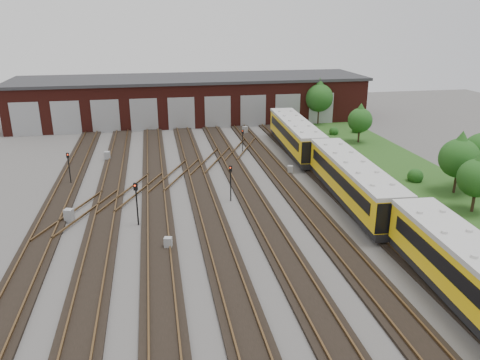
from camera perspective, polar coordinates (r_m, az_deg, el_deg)
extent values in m
plane|color=#494543|center=(33.49, 0.51, -6.85)|extent=(120.00, 120.00, 0.00)
cube|color=black|center=(33.92, -23.64, -8.09)|extent=(2.40, 70.00, 0.18)
cube|color=brown|center=(34.02, -24.86, -7.88)|extent=(0.10, 70.00, 0.15)
cube|color=brown|center=(33.68, -22.48, -7.81)|extent=(0.10, 70.00, 0.15)
cube|color=black|center=(33.18, -16.86, -7.84)|extent=(2.40, 70.00, 0.18)
cube|color=brown|center=(33.21, -18.12, -7.64)|extent=(0.10, 70.00, 0.15)
cube|color=brown|center=(33.03, -15.64, -7.53)|extent=(0.10, 70.00, 0.15)
cube|color=black|center=(32.93, -9.88, -7.47)|extent=(2.40, 70.00, 0.18)
cube|color=brown|center=(32.86, -11.16, -7.29)|extent=(0.10, 70.00, 0.15)
cube|color=brown|center=(32.86, -8.64, -7.13)|extent=(0.10, 70.00, 0.15)
cube|color=black|center=(33.15, -2.91, -6.99)|extent=(2.40, 70.00, 0.18)
cube|color=brown|center=(33.00, -4.16, -6.82)|extent=(0.10, 70.00, 0.15)
cube|color=brown|center=(33.17, -1.68, -6.64)|extent=(0.10, 70.00, 0.15)
cube|color=black|center=(33.85, 3.85, -6.42)|extent=(2.40, 70.00, 0.18)
cube|color=brown|center=(33.62, 2.66, -6.27)|extent=(0.10, 70.00, 0.15)
cube|color=brown|center=(33.96, 5.04, -6.06)|extent=(0.10, 70.00, 0.15)
cube|color=black|center=(35.00, 10.24, -5.80)|extent=(2.40, 70.00, 0.18)
cube|color=brown|center=(34.69, 9.14, -5.67)|extent=(0.10, 70.00, 0.15)
cube|color=brown|center=(35.18, 11.35, -5.45)|extent=(0.10, 70.00, 0.15)
cube|color=black|center=(36.55, 16.14, -5.17)|extent=(2.40, 70.00, 0.18)
cube|color=brown|center=(36.18, 15.14, -5.04)|extent=(0.10, 70.00, 0.15)
cube|color=brown|center=(36.80, 17.17, -4.82)|extent=(0.10, 70.00, 0.15)
cube|color=black|center=(38.46, 21.50, -4.54)|extent=(2.40, 70.00, 0.18)
cube|color=brown|center=(38.03, 20.61, -4.42)|extent=(0.10, 70.00, 0.15)
cube|color=brown|center=(38.77, 22.43, -4.21)|extent=(0.10, 70.00, 0.15)
cube|color=brown|center=(42.10, -12.94, -1.33)|extent=(5.40, 9.62, 0.15)
cube|color=brown|center=(45.86, -7.82, 0.72)|extent=(5.40, 9.62, 0.15)
cube|color=brown|center=(49.98, -3.50, 2.44)|extent=(5.40, 9.62, 0.15)
cube|color=brown|center=(38.81, -19.01, -3.75)|extent=(5.40, 9.62, 0.15)
cube|color=brown|center=(54.37, 0.14, 3.88)|extent=(5.40, 9.62, 0.15)
cube|color=#4B1812|center=(70.69, -5.88, 9.70)|extent=(50.00, 12.00, 6.00)
cube|color=#2E2E31|center=(70.23, -5.97, 12.23)|extent=(51.00, 12.50, 0.40)
cube|color=gray|center=(66.65, -24.68, 6.74)|extent=(3.60, 0.12, 4.40)
cube|color=gray|center=(65.62, -20.43, 7.12)|extent=(3.60, 0.12, 4.40)
cube|color=gray|center=(64.96, -16.05, 7.47)|extent=(3.60, 0.12, 4.40)
cube|color=gray|center=(64.68, -11.61, 7.78)|extent=(3.60, 0.12, 4.40)
cube|color=gray|center=(64.79, -7.15, 8.04)|extent=(3.60, 0.12, 4.40)
cube|color=gray|center=(65.28, -2.73, 8.25)|extent=(3.60, 0.12, 4.40)
cube|color=gray|center=(66.14, 1.61, 8.41)|extent=(3.60, 0.12, 4.40)
cube|color=gray|center=(67.37, 5.82, 8.53)|extent=(3.60, 0.12, 4.40)
cube|color=gray|center=(68.93, 9.85, 8.59)|extent=(3.60, 0.12, 4.40)
cube|color=#204717|center=(48.92, 20.46, 0.55)|extent=(8.00, 55.00, 0.05)
cube|color=black|center=(27.78, 27.04, -13.64)|extent=(3.32, 15.85, 0.63)
cube|color=black|center=(26.20, 25.06, -10.95)|extent=(0.87, 13.83, 0.89)
cube|color=black|center=(39.99, 13.45, -1.90)|extent=(3.32, 15.85, 0.63)
cube|color=yellow|center=(39.50, 13.62, 0.09)|extent=(3.64, 15.87, 2.31)
cube|color=beige|center=(39.09, 13.77, 1.90)|extent=(3.74, 15.88, 0.31)
cube|color=black|center=(38.95, 11.74, 0.37)|extent=(0.87, 13.83, 0.89)
cube|color=black|center=(39.92, 15.51, 0.53)|extent=(0.87, 13.83, 0.89)
cube|color=black|center=(54.21, 6.72, 4.13)|extent=(3.32, 15.85, 0.63)
cube|color=yellow|center=(53.85, 6.78, 5.64)|extent=(3.64, 15.87, 2.31)
cube|color=beige|center=(53.55, 6.83, 7.00)|extent=(3.74, 15.88, 0.31)
cube|color=black|center=(53.47, 5.34, 5.88)|extent=(0.87, 13.83, 0.89)
cube|color=black|center=(54.14, 8.22, 5.93)|extent=(0.87, 13.83, 0.89)
cylinder|color=black|center=(45.79, -20.06, 1.01)|extent=(0.10, 0.10, 2.56)
cube|color=black|center=(45.37, -20.28, 2.83)|extent=(0.27, 0.21, 0.48)
sphere|color=#F82D0D|center=(45.25, -20.31, 2.91)|extent=(0.12, 0.12, 0.12)
cylinder|color=black|center=(35.44, -12.42, -3.33)|extent=(0.11, 0.11, 2.78)
cube|color=black|center=(34.84, -12.62, -0.79)|extent=(0.32, 0.25, 0.56)
sphere|color=#F82D0D|center=(34.70, -12.64, -0.68)|extent=(0.13, 0.13, 0.13)
cylinder|color=black|center=(53.18, 0.33, 4.49)|extent=(0.09, 0.09, 2.24)
cube|color=black|center=(52.85, 0.33, 5.91)|extent=(0.27, 0.22, 0.46)
sphere|color=#F82D0D|center=(52.74, 0.35, 5.98)|extent=(0.11, 0.11, 0.11)
cylinder|color=black|center=(39.10, -1.14, -0.79)|extent=(0.10, 0.10, 2.64)
cube|color=black|center=(38.58, -1.16, 1.40)|extent=(0.28, 0.22, 0.49)
sphere|color=#F82D0D|center=(38.46, -1.14, 1.49)|extent=(0.12, 0.12, 0.12)
cube|color=#929496|center=(37.71, -20.11, -4.11)|extent=(0.77, 0.70, 1.05)
cube|color=#929496|center=(52.46, -15.88, 2.82)|extent=(0.66, 0.58, 1.00)
cube|color=#929496|center=(31.92, -8.75, -7.63)|extent=(0.61, 0.55, 0.85)
cube|color=#929496|center=(62.16, 0.62, 6.10)|extent=(0.74, 0.69, 1.00)
cube|color=#929496|center=(46.41, 6.14, 1.24)|extent=(0.60, 0.54, 0.86)
cylinder|color=black|center=(69.04, 9.49, 7.63)|extent=(0.26, 0.26, 2.04)
sphere|color=#1A4212|center=(68.55, 9.61, 9.85)|extent=(3.97, 3.97, 3.97)
cone|color=#1A4212|center=(68.34, 9.68, 11.03)|extent=(3.40, 3.40, 2.83)
cylinder|color=black|center=(59.57, 14.26, 5.17)|extent=(0.22, 0.22, 1.52)
sphere|color=#1A4212|center=(59.12, 14.43, 7.07)|extent=(2.96, 2.96, 2.96)
cone|color=#1A4212|center=(58.92, 14.51, 8.07)|extent=(2.54, 2.54, 2.11)
cylinder|color=black|center=(46.98, 27.03, 0.03)|extent=(0.22, 0.22, 1.85)
cylinder|color=black|center=(41.48, 26.54, -2.50)|extent=(0.24, 0.24, 1.57)
sphere|color=#1A4212|center=(40.82, 26.97, 0.22)|extent=(3.05, 3.05, 3.05)
cone|color=#1A4212|center=(40.52, 27.20, 1.67)|extent=(2.61, 2.61, 2.18)
cylinder|color=black|center=(45.15, 24.73, -0.42)|extent=(0.22, 0.22, 1.75)
sphere|color=#1A4212|center=(44.48, 25.15, 2.41)|extent=(3.40, 3.40, 3.40)
cone|color=#1A4212|center=(44.18, 25.37, 3.92)|extent=(2.92, 2.92, 2.43)
sphere|color=#1A4212|center=(46.97, 20.61, 0.68)|extent=(1.46, 1.46, 1.46)
sphere|color=#1A4212|center=(62.87, 11.39, 5.97)|extent=(1.22, 1.22, 1.22)
sphere|color=#1A4212|center=(64.67, 14.09, 6.23)|extent=(1.41, 1.41, 1.41)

